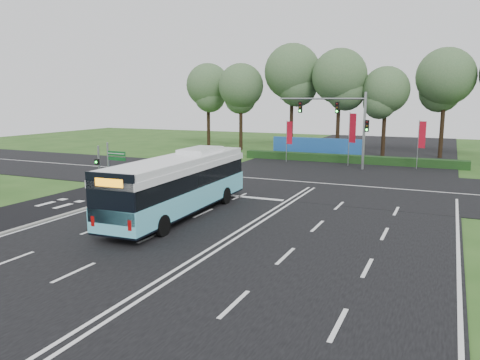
# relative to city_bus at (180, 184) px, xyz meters

# --- Properties ---
(ground) EXTENTS (120.00, 120.00, 0.00)m
(ground) POSITION_rel_city_bus_xyz_m (4.28, 0.83, -1.78)
(ground) COLOR #284F1A
(ground) RESTS_ON ground
(road_main) EXTENTS (20.00, 120.00, 0.04)m
(road_main) POSITION_rel_city_bus_xyz_m (4.28, 0.83, -1.76)
(road_main) COLOR black
(road_main) RESTS_ON ground
(road_cross) EXTENTS (120.00, 14.00, 0.05)m
(road_cross) POSITION_rel_city_bus_xyz_m (4.28, 12.83, -1.75)
(road_cross) COLOR black
(road_cross) RESTS_ON ground
(bike_path) EXTENTS (5.00, 18.00, 0.06)m
(bike_path) POSITION_rel_city_bus_xyz_m (-8.22, -2.17, -1.75)
(bike_path) COLOR black
(bike_path) RESTS_ON ground
(kerb_strip) EXTENTS (0.25, 18.00, 0.12)m
(kerb_strip) POSITION_rel_city_bus_xyz_m (-5.82, -2.17, -1.72)
(kerb_strip) COLOR gray
(kerb_strip) RESTS_ON ground
(city_bus) EXTENTS (3.05, 12.39, 3.53)m
(city_bus) POSITION_rel_city_bus_xyz_m (0.00, 0.00, 0.00)
(city_bus) COLOR #64D0E7
(city_bus) RESTS_ON ground
(pedestrian_signal) EXTENTS (0.29, 0.41, 3.34)m
(pedestrian_signal) POSITION_rel_city_bus_xyz_m (-7.80, 2.45, 0.05)
(pedestrian_signal) COLOR gray
(pedestrian_signal) RESTS_ON ground
(street_sign) EXTENTS (1.46, 0.18, 3.75)m
(street_sign) POSITION_rel_city_bus_xyz_m (-5.65, 1.25, 0.60)
(street_sign) COLOR gray
(street_sign) RESTS_ON ground
(banner_flag_left) EXTENTS (0.63, 0.08, 4.25)m
(banner_flag_left) POSITION_rel_city_bus_xyz_m (-1.42, 23.13, 1.01)
(banner_flag_left) COLOR gray
(banner_flag_left) RESTS_ON ground
(banner_flag_mid) EXTENTS (0.71, 0.35, 5.14)m
(banner_flag_mid) POSITION_rel_city_bus_xyz_m (4.84, 23.03, 1.55)
(banner_flag_mid) COLOR gray
(banner_flag_mid) RESTS_ON ground
(banner_flag_right) EXTENTS (0.65, 0.22, 4.51)m
(banner_flag_right) POSITION_rel_city_bus_xyz_m (11.01, 23.38, 1.16)
(banner_flag_right) COLOR gray
(banner_flag_right) RESTS_ON ground
(traffic_light_gantry) EXTENTS (8.41, 0.28, 7.00)m
(traffic_light_gantry) POSITION_rel_city_bus_xyz_m (4.49, 21.33, 2.89)
(traffic_light_gantry) COLOR gray
(traffic_light_gantry) RESTS_ON ground
(hedge) EXTENTS (22.00, 1.20, 0.80)m
(hedge) POSITION_rel_city_bus_xyz_m (4.28, 25.33, -1.38)
(hedge) COLOR #143413
(hedge) RESTS_ON ground
(blue_hoarding) EXTENTS (10.00, 0.30, 2.20)m
(blue_hoarding) POSITION_rel_city_bus_xyz_m (0.28, 27.83, -0.68)
(blue_hoarding) COLOR #1E54A3
(blue_hoarding) RESTS_ON ground
(eucalyptus_row) EXTENTS (40.86, 7.69, 12.95)m
(eucalyptus_row) POSITION_rel_city_bus_xyz_m (1.67, 32.90, 6.87)
(eucalyptus_row) COLOR black
(eucalyptus_row) RESTS_ON ground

